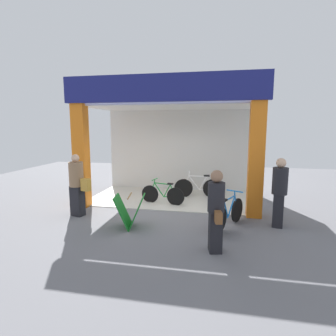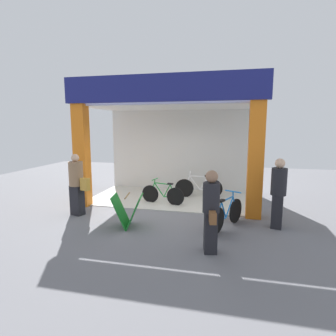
% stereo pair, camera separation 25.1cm
% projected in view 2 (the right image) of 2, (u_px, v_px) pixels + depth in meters
% --- Properties ---
extents(ground_plane, '(18.80, 18.80, 0.00)m').
position_uv_depth(ground_plane, '(163.00, 211.00, 7.95)').
color(ground_plane, slate).
rests_on(ground_plane, ground).
extents(shop_facade, '(5.60, 3.09, 3.79)m').
position_uv_depth(shop_facade, '(173.00, 138.00, 9.05)').
color(shop_facade, beige).
rests_on(shop_facade, ground).
extents(bicycle_inside_0, '(1.60, 0.44, 0.89)m').
position_uv_depth(bicycle_inside_0, '(199.00, 187.00, 9.38)').
color(bicycle_inside_0, black).
rests_on(bicycle_inside_0, ground).
extents(bicycle_inside_1, '(1.41, 0.39, 0.79)m').
position_uv_depth(bicycle_inside_1, '(163.00, 194.00, 8.60)').
color(bicycle_inside_1, black).
rests_on(bicycle_inside_1, ground).
extents(bicycle_parked_0, '(0.73, 1.41, 0.86)m').
position_uv_depth(bicycle_parked_0, '(227.00, 214.00, 6.59)').
color(bicycle_parked_0, black).
rests_on(bicycle_parked_0, ground).
extents(sandwich_board_sign, '(0.80, 0.72, 0.80)m').
position_uv_depth(sandwich_board_sign, '(128.00, 211.00, 6.64)').
color(sandwich_board_sign, '#197226').
rests_on(sandwich_board_sign, ground).
extents(pedestrian_0, '(0.43, 0.65, 1.68)m').
position_uv_depth(pedestrian_0, '(278.00, 192.00, 6.54)').
color(pedestrian_0, black).
rests_on(pedestrian_0, ground).
extents(pedestrian_1, '(0.68, 0.47, 1.69)m').
position_uv_depth(pedestrian_1, '(77.00, 183.00, 7.48)').
color(pedestrian_1, black).
rests_on(pedestrian_1, ground).
extents(pedestrian_2, '(0.38, 0.58, 1.61)m').
position_uv_depth(pedestrian_2, '(211.00, 211.00, 5.23)').
color(pedestrian_2, black).
rests_on(pedestrian_2, ground).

